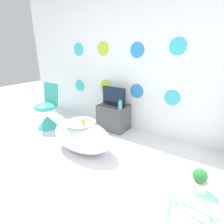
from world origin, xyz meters
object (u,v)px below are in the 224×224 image
(chair, at_px, (47,114))
(tv, at_px, (114,97))
(bathtub, at_px, (82,136))
(vase, at_px, (120,105))
(potted_plant_left, at_px, (199,181))

(chair, xyz_separation_m, tv, (1.14, 0.67, 0.37))
(bathtub, bearing_deg, tv, 91.09)
(chair, distance_m, vase, 1.49)
(chair, bearing_deg, bathtub, -12.61)
(vase, xyz_separation_m, potted_plant_left, (1.46, -1.21, -0.05))
(vase, bearing_deg, potted_plant_left, -39.68)
(vase, bearing_deg, chair, -158.81)
(vase, height_order, potted_plant_left, vase)
(chair, xyz_separation_m, vase, (1.37, 0.53, 0.29))
(chair, bearing_deg, potted_plant_left, -13.52)
(bathtub, relative_size, vase, 6.04)
(bathtub, distance_m, vase, 0.88)
(bathtub, height_order, tv, tv)
(tv, xyz_separation_m, potted_plant_left, (1.69, -1.35, -0.13))
(bathtub, relative_size, tv, 2.07)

